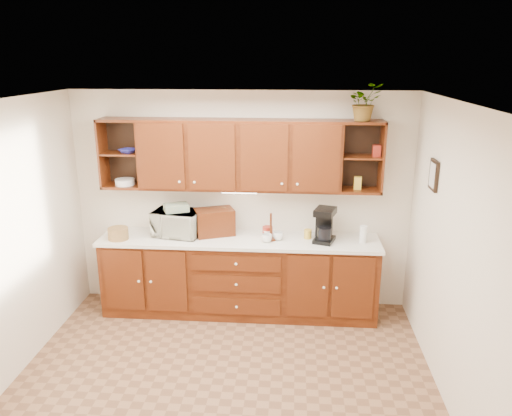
% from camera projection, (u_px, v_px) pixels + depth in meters
% --- Properties ---
extents(floor, '(4.00, 4.00, 0.00)m').
position_uv_depth(floor, '(223.00, 385.00, 4.68)').
color(floor, brown).
rests_on(floor, ground).
extents(ceiling, '(4.00, 4.00, 0.00)m').
position_uv_depth(ceiling, '(217.00, 104.00, 3.92)').
color(ceiling, white).
rests_on(ceiling, back_wall).
extents(back_wall, '(4.00, 0.00, 4.00)m').
position_uv_depth(back_wall, '(241.00, 201.00, 5.97)').
color(back_wall, beige).
rests_on(back_wall, floor).
extents(right_wall, '(0.00, 3.50, 3.50)m').
position_uv_depth(right_wall, '(458.00, 264.00, 4.15)').
color(right_wall, beige).
rests_on(right_wall, floor).
extents(base_cabinets, '(3.20, 0.60, 0.90)m').
position_uv_depth(base_cabinets, '(239.00, 276.00, 5.93)').
color(base_cabinets, '#371306').
rests_on(base_cabinets, floor).
extents(countertop, '(3.24, 0.64, 0.04)m').
position_uv_depth(countertop, '(239.00, 240.00, 5.79)').
color(countertop, silver).
rests_on(countertop, base_cabinets).
extents(upper_cabinets, '(3.20, 0.33, 0.80)m').
position_uv_depth(upper_cabinets, '(240.00, 155.00, 5.65)').
color(upper_cabinets, '#371306').
rests_on(upper_cabinets, back_wall).
extents(undercabinet_light, '(0.40, 0.05, 0.02)m').
position_uv_depth(undercabinet_light, '(239.00, 192.00, 5.72)').
color(undercabinet_light, white).
rests_on(undercabinet_light, upper_cabinets).
extents(framed_picture, '(0.03, 0.24, 0.30)m').
position_uv_depth(framed_picture, '(434.00, 175.00, 4.85)').
color(framed_picture, black).
rests_on(framed_picture, right_wall).
extents(wicker_basket, '(0.27, 0.27, 0.14)m').
position_uv_depth(wicker_basket, '(118.00, 234.00, 5.73)').
color(wicker_basket, olive).
rests_on(wicker_basket, countertop).
extents(microwave, '(0.59, 0.45, 0.30)m').
position_uv_depth(microwave, '(177.00, 223.00, 5.84)').
color(microwave, beige).
rests_on(microwave, countertop).
extents(towel_stack, '(0.33, 0.29, 0.08)m').
position_uv_depth(towel_stack, '(176.00, 208.00, 5.78)').
color(towel_stack, tan).
rests_on(towel_stack, microwave).
extents(wine_bottle, '(0.10, 0.10, 0.29)m').
position_uv_depth(wine_bottle, '(218.00, 221.00, 5.91)').
color(wine_bottle, '#10321B').
rests_on(wine_bottle, countertop).
extents(woven_tray, '(0.33, 0.20, 0.32)m').
position_uv_depth(woven_tray, '(223.00, 232.00, 5.95)').
color(woven_tray, olive).
rests_on(woven_tray, countertop).
extents(bread_box, '(0.51, 0.42, 0.31)m').
position_uv_depth(bread_box, '(214.00, 222.00, 5.86)').
color(bread_box, '#371306').
rests_on(bread_box, countertop).
extents(mug_tree, '(0.25, 0.27, 0.32)m').
position_uv_depth(mug_tree, '(271.00, 236.00, 5.71)').
color(mug_tree, '#371306').
rests_on(mug_tree, countertop).
extents(canister_red, '(0.14, 0.14, 0.13)m').
position_uv_depth(canister_red, '(268.00, 232.00, 5.80)').
color(canister_red, maroon).
rests_on(canister_red, countertop).
extents(canister_white, '(0.09, 0.09, 0.20)m').
position_uv_depth(canister_white, '(363.00, 234.00, 5.61)').
color(canister_white, white).
rests_on(canister_white, countertop).
extents(canister_yellow, '(0.09, 0.09, 0.11)m').
position_uv_depth(canister_yellow, '(308.00, 234.00, 5.76)').
color(canister_yellow, gold).
rests_on(canister_yellow, countertop).
extents(coffee_maker, '(0.28, 0.32, 0.39)m').
position_uv_depth(coffee_maker, '(325.00, 225.00, 5.64)').
color(coffee_maker, black).
rests_on(coffee_maker, countertop).
extents(bowl_stack, '(0.25, 0.25, 0.05)m').
position_uv_depth(bowl_stack, '(128.00, 151.00, 5.70)').
color(bowl_stack, navy).
rests_on(bowl_stack, upper_cabinets).
extents(plate_stack, '(0.27, 0.27, 0.07)m').
position_uv_depth(plate_stack, '(125.00, 182.00, 5.82)').
color(plate_stack, white).
rests_on(plate_stack, upper_cabinets).
extents(pantry_box_yellow, '(0.09, 0.07, 0.15)m').
position_uv_depth(pantry_box_yellow, '(358.00, 183.00, 5.61)').
color(pantry_box_yellow, gold).
rests_on(pantry_box_yellow, upper_cabinets).
extents(pantry_box_red, '(0.09, 0.08, 0.13)m').
position_uv_depth(pantry_box_red, '(377.00, 151.00, 5.47)').
color(pantry_box_red, maroon).
rests_on(pantry_box_red, upper_cabinets).
extents(potted_plant, '(0.45, 0.43, 0.40)m').
position_uv_depth(potted_plant, '(364.00, 102.00, 5.33)').
color(potted_plant, '#999999').
rests_on(potted_plant, upper_cabinets).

